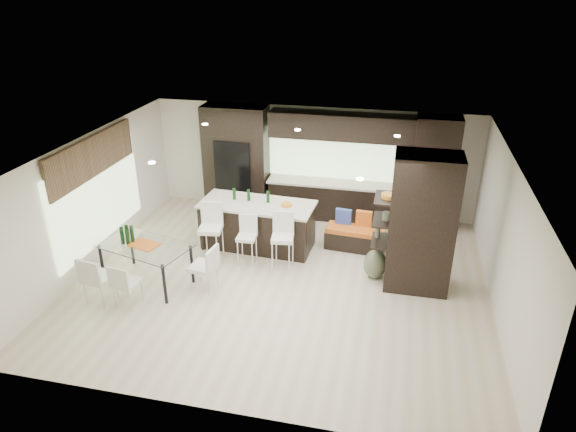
% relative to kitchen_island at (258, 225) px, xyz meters
% --- Properties ---
extents(ground, '(8.00, 8.00, 0.00)m').
position_rel_kitchen_island_xyz_m(ground, '(0.85, -1.31, -0.52)').
color(ground, '#C6B597').
rests_on(ground, ground).
extents(back_wall, '(8.00, 0.02, 2.70)m').
position_rel_kitchen_island_xyz_m(back_wall, '(0.85, 2.19, 0.83)').
color(back_wall, silver).
rests_on(back_wall, ground).
extents(left_wall, '(0.02, 7.00, 2.70)m').
position_rel_kitchen_island_xyz_m(left_wall, '(-3.15, -1.31, 0.83)').
color(left_wall, silver).
rests_on(left_wall, ground).
extents(right_wall, '(0.02, 7.00, 2.70)m').
position_rel_kitchen_island_xyz_m(right_wall, '(4.85, -1.31, 0.83)').
color(right_wall, silver).
rests_on(right_wall, ground).
extents(ceiling, '(8.00, 7.00, 0.02)m').
position_rel_kitchen_island_xyz_m(ceiling, '(0.85, -1.31, 2.18)').
color(ceiling, white).
rests_on(ceiling, ground).
extents(window_left, '(0.04, 3.20, 1.90)m').
position_rel_kitchen_island_xyz_m(window_left, '(-3.11, -1.11, 0.83)').
color(window_left, '#B2D199').
rests_on(window_left, left_wall).
extents(window_back, '(3.40, 0.04, 1.20)m').
position_rel_kitchen_island_xyz_m(window_back, '(1.45, 2.15, 1.03)').
color(window_back, '#B2D199').
rests_on(window_back, back_wall).
extents(stone_accent, '(0.08, 3.00, 0.80)m').
position_rel_kitchen_island_xyz_m(stone_accent, '(-3.08, -1.11, 1.73)').
color(stone_accent, brown).
rests_on(stone_accent, left_wall).
extents(ceiling_spots, '(4.00, 3.00, 0.02)m').
position_rel_kitchen_island_xyz_m(ceiling_spots, '(0.85, -1.06, 2.16)').
color(ceiling_spots, white).
rests_on(ceiling_spots, ceiling).
extents(back_cabinetry, '(6.80, 0.68, 2.70)m').
position_rel_kitchen_island_xyz_m(back_cabinetry, '(1.35, 1.86, 0.83)').
color(back_cabinetry, black).
rests_on(back_cabinetry, ground).
extents(refrigerator, '(0.90, 0.68, 1.90)m').
position_rel_kitchen_island_xyz_m(refrigerator, '(-1.05, 1.81, 0.43)').
color(refrigerator, black).
rests_on(refrigerator, ground).
extents(partition_column, '(1.20, 0.80, 2.70)m').
position_rel_kitchen_island_xyz_m(partition_column, '(3.45, -0.91, 0.83)').
color(partition_column, black).
rests_on(partition_column, ground).
extents(kitchen_island, '(2.56, 1.22, 1.04)m').
position_rel_kitchen_island_xyz_m(kitchen_island, '(0.00, 0.00, 0.00)').
color(kitchen_island, black).
rests_on(kitchen_island, ground).
extents(stool_left, '(0.52, 0.52, 1.04)m').
position_rel_kitchen_island_xyz_m(stool_left, '(-0.77, -0.87, -0.00)').
color(stool_left, silver).
rests_on(stool_left, ground).
extents(stool_mid, '(0.40, 0.40, 0.87)m').
position_rel_kitchen_island_xyz_m(stool_mid, '(0.00, -0.83, -0.09)').
color(stool_mid, silver).
rests_on(stool_mid, ground).
extents(stool_right, '(0.49, 0.49, 0.98)m').
position_rel_kitchen_island_xyz_m(stool_right, '(0.77, -0.86, -0.03)').
color(stool_right, silver).
rests_on(stool_right, ground).
extents(bench, '(1.35, 0.62, 0.50)m').
position_rel_kitchen_island_xyz_m(bench, '(2.15, 0.33, -0.27)').
color(bench, black).
rests_on(bench, ground).
extents(floor_vase, '(0.53, 0.53, 1.24)m').
position_rel_kitchen_island_xyz_m(floor_vase, '(2.65, -0.80, 0.10)').
color(floor_vase, '#4D583F').
rests_on(floor_vase, ground).
extents(dining_table, '(1.93, 1.40, 0.83)m').
position_rel_kitchen_island_xyz_m(dining_table, '(-1.71, -1.94, -0.11)').
color(dining_table, white).
rests_on(dining_table, ground).
extents(chair_near, '(0.51, 0.51, 0.82)m').
position_rel_kitchen_island_xyz_m(chair_near, '(-1.71, -2.73, -0.11)').
color(chair_near, silver).
rests_on(chair_near, ground).
extents(chair_far, '(0.56, 0.56, 0.91)m').
position_rel_kitchen_island_xyz_m(chair_far, '(-2.25, -2.75, -0.07)').
color(chair_far, silver).
rests_on(chair_far, ground).
extents(chair_end, '(0.53, 0.53, 0.87)m').
position_rel_kitchen_island_xyz_m(chair_end, '(-0.53, -1.94, -0.09)').
color(chair_end, silver).
rests_on(chair_end, ground).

